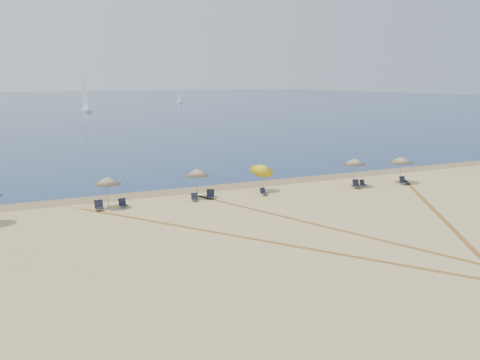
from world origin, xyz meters
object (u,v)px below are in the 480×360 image
object	(u,v)px
chair_2	(123,204)
chair_7	(363,183)
chair_4	(210,195)
chair_5	(264,192)
chair_8	(403,181)
umbrella_4	(355,161)
umbrella_2	(197,172)
sailboat_1	(85,101)
umbrella_5	(401,160)
chair_3	(195,198)
umbrella_1	(107,181)
chair_6	(357,185)
sailboat_2	(179,98)
chair_1	(99,206)
umbrella_3	(262,168)

from	to	relation	value
chair_2	chair_7	bearing A→B (deg)	-9.89
chair_4	chair_5	xyz separation A→B (m)	(4.29, -0.75, -0.05)
chair_7	chair_8	size ratio (longest dim) A/B	0.83
umbrella_4	umbrella_2	bearing A→B (deg)	173.08
umbrella_4	sailboat_1	world-z (taller)	sailboat_1
umbrella_5	chair_4	xyz separation A→B (m)	(-17.75, 1.44, -1.76)
chair_5	sailboat_1	bearing A→B (deg)	71.41
chair_2	chair_3	bearing A→B (deg)	-9.62
umbrella_4	chair_5	world-z (taller)	umbrella_4
chair_8	chair_5	bearing A→B (deg)	171.71
umbrella_1	chair_7	distance (m)	21.63
chair_8	chair_6	bearing A→B (deg)	172.35
sailboat_1	sailboat_2	distance (m)	58.33
umbrella_2	chair_1	distance (m)	7.91
chair_1	sailboat_1	xyz separation A→B (m)	(19.05, 120.46, 2.62)
umbrella_3	sailboat_2	size ratio (longest dim) A/B	0.37
umbrella_3	umbrella_5	xyz separation A→B (m)	(12.94, -1.96, 0.10)
umbrella_4	chair_4	size ratio (longest dim) A/B	2.86
chair_2	chair_7	xyz separation A→B (m)	(20.53, -1.41, -0.03)
umbrella_2	chair_4	size ratio (longest dim) A/B	2.69
chair_6	chair_7	distance (m)	1.11
chair_2	chair_5	size ratio (longest dim) A/B	0.97
chair_3	chair_4	xyz separation A→B (m)	(1.39, 0.25, 0.05)
chair_3	sailboat_1	size ratio (longest dim) A/B	0.07
umbrella_3	chair_6	bearing A→B (deg)	-16.07
umbrella_4	chair_7	bearing A→B (deg)	-23.06
chair_5	chair_4	bearing A→B (deg)	154.48
umbrella_3	chair_1	xyz separation A→B (m)	(-13.32, -0.52, -1.66)
chair_5	sailboat_1	size ratio (longest dim) A/B	0.07
umbrella_1	chair_2	size ratio (longest dim) A/B	3.43
chair_7	chair_4	bearing A→B (deg)	171.12
chair_5	sailboat_1	distance (m)	121.39
chair_2	chair_5	world-z (taller)	chair_2
umbrella_1	sailboat_2	bearing A→B (deg)	69.24
umbrella_3	chair_8	distance (m)	13.01
umbrella_3	chair_7	distance (m)	9.26
chair_2	chair_6	distance (m)	19.60
umbrella_3	sailboat_1	bearing A→B (deg)	87.26
umbrella_2	sailboat_2	world-z (taller)	sailboat_2
chair_2	umbrella_2	bearing A→B (deg)	-0.44
chair_6	chair_5	bearing A→B (deg)	173.41
chair_8	sailboat_1	size ratio (longest dim) A/B	0.07
umbrella_2	chair_8	size ratio (longest dim) A/B	3.27
sailboat_2	umbrella_2	bearing A→B (deg)	-102.74
umbrella_3	umbrella_4	size ratio (longest dim) A/B	1.03
umbrella_3	chair_2	distance (m)	11.75
chair_4	chair_5	world-z (taller)	chair_4
chair_3	chair_5	distance (m)	5.71
chair_3	sailboat_2	size ratio (longest dim) A/B	0.10
umbrella_5	chair_2	bearing A→B (deg)	176.42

